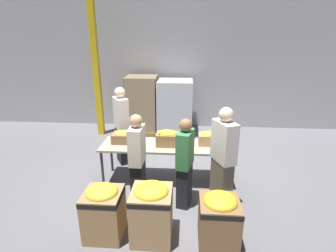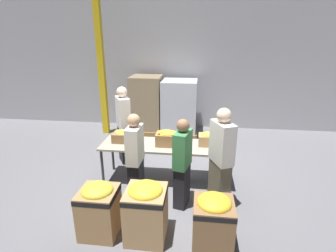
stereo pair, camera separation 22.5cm
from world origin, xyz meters
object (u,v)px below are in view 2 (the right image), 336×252
(volunteer_1, at_px, (221,160))
(support_pillar, at_px, (101,64))
(banana_box_2, at_px, (211,139))
(volunteer_0, at_px, (124,126))
(donation_bin_0, at_px, (99,208))
(donation_bin_1, at_px, (146,209))
(pallet_stack_1, at_px, (179,108))
(volunteer_2, at_px, (182,164))
(banana_box_0, at_px, (125,136))
(sorting_table, at_px, (166,147))
(volunteer_3, at_px, (135,160))
(banana_box_1, at_px, (167,138))
(donation_bin_2, at_px, (213,218))
(pallet_stack_0, at_px, (147,105))

(volunteer_1, relative_size, support_pillar, 0.43)
(banana_box_2, height_order, volunteer_0, volunteer_0)
(volunteer_1, bearing_deg, donation_bin_0, 92.50)
(volunteer_0, xyz_separation_m, donation_bin_1, (0.96, -2.31, -0.40))
(support_pillar, relative_size, pallet_stack_1, 2.57)
(volunteer_2, distance_m, pallet_stack_1, 3.49)
(volunteer_2, relative_size, pallet_stack_1, 0.98)
(banana_box_2, xyz_separation_m, donation_bin_1, (-0.93, -1.65, -0.45))
(volunteer_0, bearing_deg, banana_box_0, -11.67)
(volunteer_1, height_order, pallet_stack_1, volunteer_1)
(sorting_table, distance_m, volunteer_2, 0.83)
(donation_bin_0, bearing_deg, volunteer_3, 68.18)
(banana_box_1, height_order, donation_bin_1, banana_box_1)
(volunteer_1, bearing_deg, volunteer_3, 67.11)
(volunteer_3, distance_m, donation_bin_0, 0.97)
(donation_bin_1, relative_size, pallet_stack_1, 0.55)
(volunteer_3, bearing_deg, donation_bin_1, -155.94)
(volunteer_0, bearing_deg, pallet_stack_1, 122.46)
(donation_bin_1, bearing_deg, support_pillar, 116.58)
(sorting_table, xyz_separation_m, banana_box_0, (-0.82, 0.08, 0.17))
(banana_box_1, distance_m, donation_bin_1, 1.63)
(volunteer_3, bearing_deg, donation_bin_2, -121.70)
(banana_box_2, bearing_deg, volunteer_2, -120.54)
(donation_bin_1, relative_size, pallet_stack_0, 0.52)
(donation_bin_1, bearing_deg, volunteer_3, 112.08)
(volunteer_2, xyz_separation_m, donation_bin_1, (-0.44, -0.82, -0.30))
(banana_box_0, height_order, pallet_stack_0, pallet_stack_0)
(banana_box_0, relative_size, volunteer_3, 0.28)
(banana_box_0, height_order, support_pillar, support_pillar)
(volunteer_1, xyz_separation_m, volunteer_3, (-1.39, -0.04, -0.07))
(donation_bin_2, bearing_deg, banana_box_2, 89.82)
(sorting_table, height_order, banana_box_2, banana_box_2)
(banana_box_1, xyz_separation_m, volunteer_2, (0.35, -0.74, -0.16))
(banana_box_2, relative_size, pallet_stack_0, 0.29)
(sorting_table, height_order, donation_bin_0, donation_bin_0)
(banana_box_2, bearing_deg, banana_box_1, -174.00)
(banana_box_1, distance_m, pallet_stack_1, 2.74)
(pallet_stack_0, relative_size, pallet_stack_1, 1.06)
(banana_box_2, height_order, donation_bin_2, banana_box_2)
(volunteer_2, bearing_deg, banana_box_1, 39.36)
(banana_box_1, relative_size, support_pillar, 0.10)
(volunteer_1, height_order, volunteer_3, volunteer_1)
(volunteer_0, distance_m, volunteer_1, 2.47)
(banana_box_1, xyz_separation_m, pallet_stack_1, (0.02, 2.73, -0.15))
(banana_box_0, xyz_separation_m, donation_bin_1, (0.75, -1.64, -0.42))
(sorting_table, distance_m, volunteer_3, 0.84)
(banana_box_2, relative_size, donation_bin_2, 0.65)
(banana_box_0, relative_size, volunteer_1, 0.25)
(banana_box_1, xyz_separation_m, pallet_stack_0, (-0.94, 2.76, -0.10))
(pallet_stack_0, bearing_deg, donation_bin_2, -67.70)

